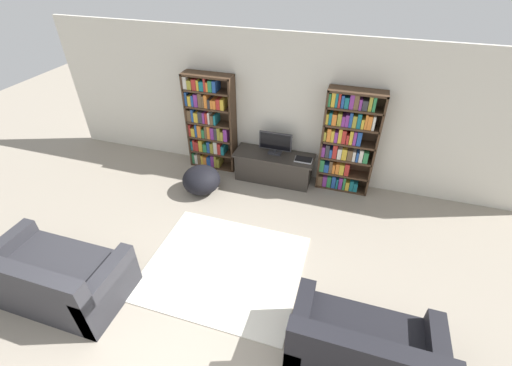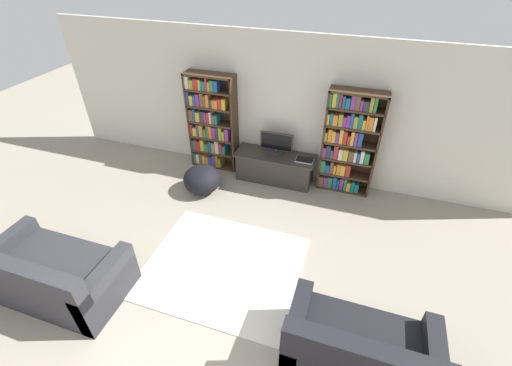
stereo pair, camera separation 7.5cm
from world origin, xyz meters
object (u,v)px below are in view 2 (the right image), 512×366
Objects in this scene: laptop at (305,160)px; couch_left_sectional at (55,275)px; couch_right_sofa at (359,350)px; television at (277,143)px; beanbag_ottoman at (202,179)px; bookshelf_right at (348,143)px; bookshelf_left at (211,123)px; tv_stand at (275,167)px.

laptop is 0.18× the size of couch_left_sectional.
couch_left_sectional is 3.76m from couch_right_sofa.
laptop is at bearing -9.01° from television.
television is 0.35× the size of couch_left_sectional.
television reaches higher than beanbag_ottoman.
bookshelf_right is 1.07× the size of couch_left_sectional.
couch_left_sectional is at bearing -100.73° from bookshelf_left.
couch_right_sofa is at bearing -60.45° from television.
bookshelf_right reaches higher than beanbag_ottoman.
television is 1.49m from beanbag_ottoman.
beanbag_ottoman is at bearing -146.86° from tv_stand.
couch_left_sectional is at bearing -127.38° from laptop.
couch_left_sectional is at bearing -120.20° from television.
couch_left_sectional is at bearing -107.75° from beanbag_ottoman.
bookshelf_left is at bearing 133.82° from couch_right_sofa.
television is 1.94× the size of laptop.
laptop is (0.55, -0.09, -0.20)m from television.
bookshelf_right is at bearing -0.01° from bookshelf_left.
television is at bearing -3.35° from bookshelf_left.
television is 3.65m from couch_right_sofa.
bookshelf_right is (2.54, -0.00, 0.02)m from bookshelf_left.
couch_left_sectional is (-2.51, -3.29, -0.25)m from laptop.
bookshelf_left is at bearing 79.27° from couch_left_sectional.
television is at bearing 119.55° from couch_right_sofa.
laptop is at bearing 112.00° from couch_right_sofa.
couch_left_sectional is (-3.19, -3.45, -0.64)m from bookshelf_right.
bookshelf_left is 4.51m from couch_right_sofa.
bookshelf_left is 3.10× the size of television.
couch_left_sectional is (-1.96, -3.38, -0.46)m from television.
beanbag_ottoman is at bearing 72.25° from couch_left_sectional.
tv_stand reaches higher than beanbag_ottoman.
couch_right_sofa reaches higher than beanbag_ottoman.
bookshelf_right reaches higher than tv_stand.
beanbag_ottoman is at bearing -144.87° from television.
bookshelf_right is 1.40m from tv_stand.
bookshelf_left reaches higher than television.
tv_stand is (1.31, -0.13, -0.65)m from bookshelf_left.
couch_left_sectional is at bearing -132.75° from bookshelf_right.
television is at bearing 35.13° from beanbag_ottoman.
couch_left_sectional reaches higher than laptop.
bookshelf_left is 1.21× the size of couch_right_sofa.
beanbag_ottoman is at bearing -157.03° from laptop.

